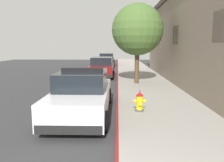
# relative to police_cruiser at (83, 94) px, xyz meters

# --- Properties ---
(ground_plane) EXTENTS (29.89, 60.00, 0.20)m
(ground_plane) POSITION_rel_police_cruiser_xyz_m (-3.01, 3.97, -0.84)
(ground_plane) COLOR #353538
(sidewalk_pavement) EXTENTS (3.40, 60.00, 0.14)m
(sidewalk_pavement) POSITION_rel_police_cruiser_xyz_m (2.99, 3.97, -0.67)
(sidewalk_pavement) COLOR #9E9991
(sidewalk_pavement) RESTS_ON ground
(curb_painted_edge) EXTENTS (0.08, 60.00, 0.14)m
(curb_painted_edge) POSITION_rel_police_cruiser_xyz_m (1.25, 3.97, -0.67)
(curb_painted_edge) COLOR maroon
(curb_painted_edge) RESTS_ON ground
(storefront_building) EXTENTS (5.78, 21.64, 6.01)m
(storefront_building) POSITION_rel_police_cruiser_xyz_m (7.47, 5.90, 2.27)
(storefront_building) COLOR gray
(storefront_building) RESTS_ON ground
(police_cruiser) EXTENTS (1.94, 4.84, 1.68)m
(police_cruiser) POSITION_rel_police_cruiser_xyz_m (0.00, 0.00, 0.00)
(police_cruiser) COLOR white
(police_cruiser) RESTS_ON ground
(parked_car_silver_ahead) EXTENTS (1.94, 4.84, 1.56)m
(parked_car_silver_ahead) POSITION_rel_police_cruiser_xyz_m (-0.03, 10.55, -0.00)
(parked_car_silver_ahead) COLOR maroon
(parked_car_silver_ahead) RESTS_ON ground
(parked_car_dark_far) EXTENTS (1.94, 4.84, 1.56)m
(parked_car_dark_far) POSITION_rel_police_cruiser_xyz_m (-0.14, 20.96, -0.00)
(parked_car_dark_far) COLOR black
(parked_car_dark_far) RESTS_ON ground
(fire_hydrant) EXTENTS (0.44, 0.40, 0.76)m
(fire_hydrant) POSITION_rel_police_cruiser_xyz_m (2.05, -0.02, -0.26)
(fire_hydrant) COLOR #4C4C51
(fire_hydrant) RESTS_ON sidewalk_pavement
(street_tree) EXTENTS (3.13, 3.13, 4.87)m
(street_tree) POSITION_rel_police_cruiser_xyz_m (2.46, 6.24, 2.69)
(street_tree) COLOR brown
(street_tree) RESTS_ON sidewalk_pavement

